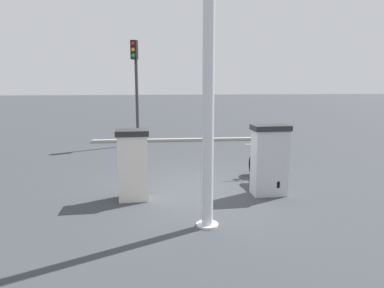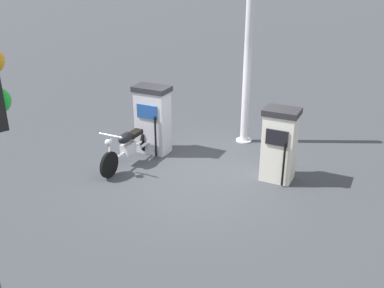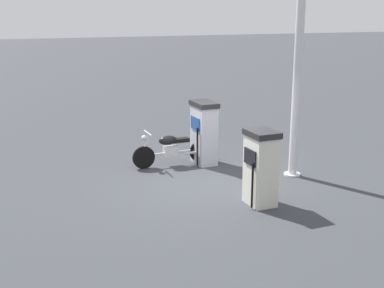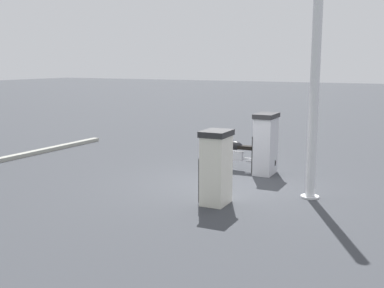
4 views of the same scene
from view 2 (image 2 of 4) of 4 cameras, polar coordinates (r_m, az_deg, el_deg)
ground_plane at (r=9.40m, az=1.04°, el=-3.94°), size 120.00×120.00×0.00m
fuel_pump_near at (r=10.23m, az=-5.15°, el=3.25°), size 0.56×0.84×1.61m
fuel_pump_far at (r=9.03m, az=11.37°, el=-0.07°), size 0.58×0.72×1.55m
motorcycle_near_pump at (r=9.78m, az=-8.33°, el=-0.19°), size 2.11×0.56×0.92m
canopy_support_pole at (r=10.54m, az=7.34°, el=10.93°), size 0.40×0.40×4.33m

